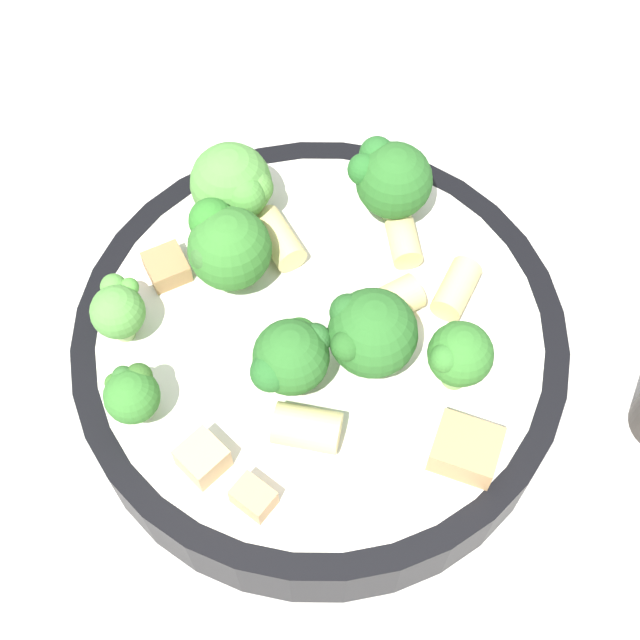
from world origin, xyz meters
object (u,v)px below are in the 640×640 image
Objects in this scene: pasta_bowl at (320,347)px; broccoli_floret_4 at (117,310)px; broccoli_floret_5 at (370,333)px; broccoli_floret_7 at (291,356)px; rigatoni_0 at (404,242)px; rigatoni_2 at (278,239)px; rigatoni_1 at (456,289)px; broccoli_floret_1 at (391,178)px; rigatoni_3 at (296,427)px; chicken_chunk_0 at (203,458)px; broccoli_floret_6 at (132,393)px; chicken_chunk_3 at (466,449)px; chicken_chunk_1 at (167,267)px; broccoli_floret_0 at (459,355)px; chicken_chunk_2 at (254,497)px; broccoli_floret_3 at (234,185)px; broccoli_floret_2 at (226,246)px; rigatoni_4 at (396,300)px.

broccoli_floret_4 reaches higher than pasta_bowl.
broccoli_floret_5 reaches higher than broccoli_floret_7.
rigatoni_0 is 0.76× the size of rigatoni_2.
broccoli_floret_4 reaches higher than rigatoni_1.
broccoli_floret_1 reaches higher than pasta_bowl.
rigatoni_3 is 1.61× the size of chicken_chunk_0.
broccoli_floret_6 is 0.14m from chicken_chunk_3.
broccoli_floret_4 reaches higher than chicken_chunk_1.
pasta_bowl is at bearing -56.45° from broccoli_floret_6.
pasta_bowl is at bearing 73.23° from broccoli_floret_0.
chicken_chunk_2 is 0.09m from chicken_chunk_3.
broccoli_floret_6 is 0.07m from chicken_chunk_2.
pasta_bowl is 4.95× the size of broccoli_floret_5.
broccoli_floret_4 is 0.11m from broccoli_floret_5.
rigatoni_1 is (0.04, 0.00, -0.02)m from broccoli_floret_0.
broccoli_floret_7 is 1.50× the size of chicken_chunk_3.
broccoli_floret_3 is 0.10m from broccoli_floret_5.
chicken_chunk_2 is (-0.07, -0.07, -0.01)m from broccoli_floret_4.
rigatoni_0 is (0.02, -0.08, -0.02)m from broccoli_floret_2.
broccoli_floret_7 reaches higher than chicken_chunk_1.
broccoli_floret_0 is at bearing -179.37° from rigatoni_1.
broccoli_floret_6 is (-0.07, 0.03, -0.01)m from broccoli_floret_2.
broccoli_floret_2 is at bearing -88.05° from chicken_chunk_1.
rigatoni_1 is at bearing -53.60° from broccoli_floret_7.
broccoli_floret_4 is 0.08m from rigatoni_2.
broccoli_floret_3 is 1.93× the size of rigatoni_4.
broccoli_floret_0 is 1.35× the size of rigatoni_3.
broccoli_floret_6 is (-0.04, -0.01, 0.00)m from broccoli_floret_4.
broccoli_floret_0 is 0.11m from rigatoni_2.
rigatoni_4 is at bearing -119.89° from broccoli_floret_3.
chicken_chunk_2 is (-0.11, -0.06, 0.00)m from chicken_chunk_1.
chicken_chunk_1 is (-0.05, 0.10, -0.02)m from broccoli_floret_1.
broccoli_floret_6 reaches higher than rigatoni_1.
broccoli_floret_2 is 1.09× the size of broccoli_floret_7.
rigatoni_4 is (-0.05, -0.08, -0.01)m from broccoli_floret_3.
broccoli_floret_2 is at bearing -51.59° from broccoli_floret_4.
rigatoni_3 reaches higher than chicken_chunk_1.
rigatoni_2 is (0.02, 0.08, 0.00)m from rigatoni_1.
broccoli_floret_7 reaches higher than chicken_chunk_3.
chicken_chunk_3 is at bearing -175.44° from rigatoni_1.
rigatoni_0 is at bearing -73.30° from broccoli_floret_2.
broccoli_floret_2 is 1.04× the size of broccoli_floret_3.
rigatoni_2 is at bearing -49.90° from broccoli_floret_4.
rigatoni_4 reaches higher than rigatoni_0.
rigatoni_1 is at bearing -77.00° from broccoli_floret_4.
broccoli_floret_3 reaches higher than rigatoni_2.
rigatoni_3 is 0.04m from chicken_chunk_0.
rigatoni_1 reaches higher than chicken_chunk_2.
broccoli_floret_0 is 1.72× the size of rigatoni_4.
pasta_bowl is 6.02× the size of broccoli_floret_0.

